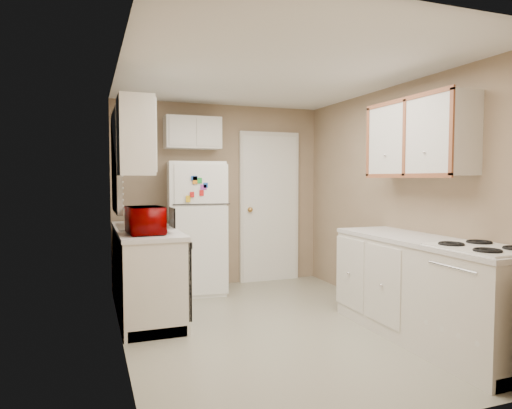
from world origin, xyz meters
name	(u,v)px	position (x,y,z in m)	size (l,w,h in m)	color
floor	(274,326)	(0.00, 0.00, 0.00)	(3.80, 3.80, 0.00)	#B1AE99
ceiling	(274,74)	(0.00, 0.00, 2.40)	(3.80, 3.80, 0.00)	white
wall_left	(121,205)	(-1.40, 0.00, 1.20)	(3.80, 3.80, 0.00)	#9D856A
wall_right	(397,200)	(1.40, 0.00, 1.20)	(3.80, 3.80, 0.00)	#9D856A
wall_back	(220,195)	(0.00, 1.90, 1.20)	(2.80, 2.80, 0.00)	#9D856A
wall_front	(405,219)	(0.00, -1.90, 1.20)	(2.80, 2.80, 0.00)	#9D856A
left_counter	(146,270)	(-1.10, 0.90, 0.45)	(0.60, 1.80, 0.90)	silver
dishwasher	(184,276)	(-0.81, 0.30, 0.49)	(0.03, 0.58, 0.72)	black
sink	(143,230)	(-1.10, 1.05, 0.86)	(0.54, 0.74, 0.16)	gray
microwave	(146,218)	(-1.15, 0.40, 1.05)	(0.26, 0.46, 0.31)	#820000
soap_bottle	(137,216)	(-1.15, 1.27, 1.00)	(0.09, 0.09, 0.20)	silver
window_blinds	(117,162)	(-1.36, 1.05, 1.60)	(0.10, 0.98, 1.08)	silver
upper_cabinet_left	(135,136)	(-1.25, 0.22, 1.80)	(0.30, 0.45, 0.70)	silver
refrigerator	(196,227)	(-0.41, 1.57, 0.81)	(0.67, 0.65, 1.63)	white
cabinet_over_fridge	(192,133)	(-0.40, 1.75, 2.00)	(0.70, 0.30, 0.40)	silver
interior_door	(269,208)	(0.70, 1.86, 1.02)	(0.86, 0.06, 2.08)	white
right_counter	(425,290)	(1.10, -0.80, 0.45)	(0.60, 2.00, 0.90)	silver
stove	(481,312)	(1.10, -1.41, 0.42)	(0.56, 0.69, 0.84)	white
upper_cabinet_right	(419,138)	(1.25, -0.50, 1.80)	(0.30, 1.20, 0.70)	silver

